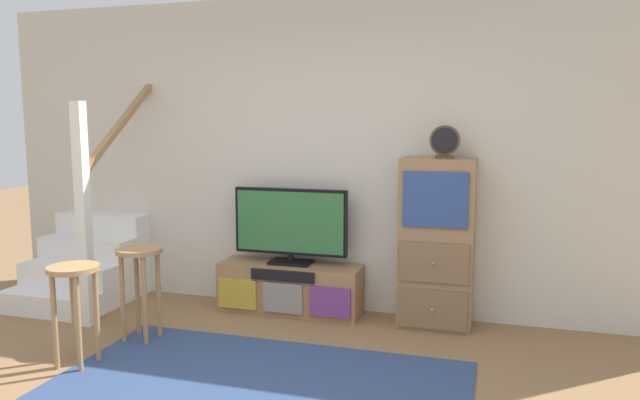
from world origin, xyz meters
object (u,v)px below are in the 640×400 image
(television, at_px, (290,224))
(side_cabinet, at_px, (436,244))
(desk_clock, at_px, (445,142))
(media_console, at_px, (290,288))
(bar_stool_far, at_px, (140,272))
(bar_stool_near, at_px, (74,291))

(television, height_order, side_cabinet, side_cabinet)
(side_cabinet, xyz_separation_m, desk_clock, (0.05, -0.01, 0.81))
(television, bearing_deg, desk_clock, -1.28)
(media_console, distance_m, television, 0.56)
(television, distance_m, bar_stool_far, 1.31)
(bar_stool_far, bearing_deg, desk_clock, 23.70)
(desk_clock, bearing_deg, bar_stool_near, -147.02)
(side_cabinet, relative_size, bar_stool_near, 1.96)
(television, xyz_separation_m, bar_stool_near, (-1.00, -1.51, -0.25))
(media_console, xyz_separation_m, desk_clock, (1.28, -0.00, 1.28))
(television, distance_m, side_cabinet, 1.24)
(media_console, height_order, bar_stool_far, bar_stool_far)
(side_cabinet, bearing_deg, media_console, -179.52)
(media_console, relative_size, bar_stool_near, 1.79)
(media_console, relative_size, side_cabinet, 0.91)
(media_console, height_order, side_cabinet, side_cabinet)
(desk_clock, height_order, bar_stool_far, desk_clock)
(television, relative_size, desk_clock, 3.90)
(television, bearing_deg, media_console, -90.00)
(desk_clock, bearing_deg, television, 178.72)
(television, height_order, desk_clock, desk_clock)
(television, distance_m, bar_stool_near, 1.83)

